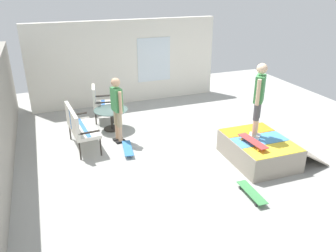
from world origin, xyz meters
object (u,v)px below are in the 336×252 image
Objects in this scene: person_skater at (259,96)px; skateboard_on_ramp at (253,141)px; patio_bench at (78,125)px; skateboard_by_bench at (128,148)px; person_watching at (117,106)px; patio_chair_near_house at (99,100)px; patio_table at (111,115)px; skate_ramp at (260,150)px; skateboard_spare at (252,193)px.

person_skater reaches higher than skateboard_on_ramp.
patio_bench reaches higher than skateboard_by_bench.
person_watching is 2.02× the size of skateboard_on_ramp.
patio_bench is 1.27× the size of patio_chair_near_house.
patio_table is at bearing 0.63° from person_watching.
patio_chair_near_house is at bearing 7.16° from person_watching.
skate_ramp is at bearing -118.71° from skateboard_by_bench.
skate_ramp is at bearing -39.98° from skateboard_spare.
person_watching is 2.03× the size of skateboard_spare.
person_watching reaches higher than skateboard_spare.
patio_chair_near_house is 4.53m from person_skater.
patio_bench is at bearing 59.72° from skateboard_by_bench.
skateboard_on_ramp is (-0.18, 0.34, 0.35)m from skate_ramp.
patio_bench reaches higher than patio_table.
patio_table is 0.55× the size of person_watching.
person_skater is at bearing -39.04° from skateboard_on_ramp.
skateboard_spare is (-4.69, -1.96, -0.53)m from patio_chair_near_house.
patio_table is 3.94m from person_skater.
skateboard_on_ramp is (-3.04, -2.37, 0.21)m from patio_table.
patio_bench is (2.04, 3.65, 0.35)m from skate_ramp.
patio_bench is at bearing 56.15° from skateboard_on_ramp.
person_watching is at bearing 53.72° from person_skater.
person_skater is 2.04× the size of skateboard_spare.
patio_bench is at bearing 130.95° from patio_table.
skateboard_by_bench is 1.01× the size of skateboard_on_ramp.
skateboard_spare is at bearing 147.45° from skateboard_on_ramp.
skateboard_by_bench is at bearing -174.46° from person_watching.
skateboard_by_bench is at bearing 33.78° from skateboard_spare.
person_watching is at bearing 52.66° from skate_ramp.
skateboard_by_bench is (-1.41, -0.07, -0.32)m from patio_table.
patio_table is at bearing -49.05° from patio_bench.
person_skater is at bearing -135.95° from patio_table.
patio_bench is at bearing 40.85° from skateboard_spare.
person_watching is 3.30m from person_skater.
patio_table reaches higher than skate_ramp.
patio_table is at bearing -165.92° from patio_chair_near_house.
patio_bench is 4.14m from person_skater.
skateboard_on_ramp reaches higher than skateboard_spare.
patio_chair_near_house is at bearing 6.69° from skateboard_by_bench.
patio_table is at bearing 44.05° from person_skater.
patio_table is 1.11× the size of skateboard_spare.
skateboard_by_bench is at bearing 61.29° from skate_ramp.
person_skater reaches higher than patio_bench.
person_skater is (0.14, 0.08, 1.22)m from skate_ramp.
person_skater is at bearing -34.33° from skateboard_spare.
skateboard_by_bench is (-0.61, -0.06, -0.86)m from person_watching.
skateboard_spare is (-1.25, 0.85, -1.40)m from person_skater.
person_watching is at bearing 29.17° from skateboard_spare.
patio_table is (0.82, -0.94, -0.21)m from patio_bench.
patio_chair_near_house is at bearing -26.23° from patio_bench.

